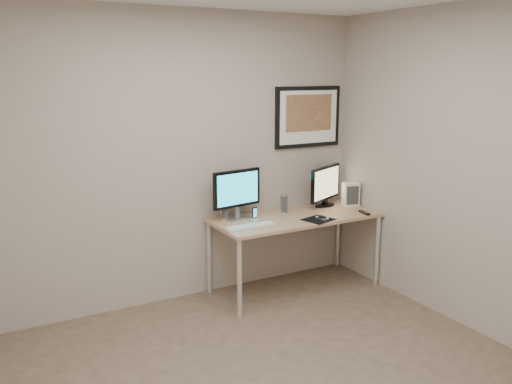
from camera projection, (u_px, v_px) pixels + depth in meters
floor at (279, 384)px, 3.65m from camera, size 3.60×3.60×0.00m
room at (247, 135)px, 3.68m from camera, size 3.60×3.60×3.60m
desk at (295, 222)px, 5.13m from camera, size 1.60×0.70×0.73m
framed_art at (308, 117)px, 5.37m from camera, size 0.75×0.04×0.60m
monitor_large at (237, 192)px, 4.95m from camera, size 0.50×0.20×0.46m
monitor_tv at (325, 185)px, 5.42m from camera, size 0.49×0.25×0.41m
speaker_left at (224, 209)px, 4.97m from camera, size 0.10×0.10×0.19m
speaker_right at (284, 204)px, 5.21m from camera, size 0.09×0.09×0.18m
phone_dock at (255, 213)px, 4.96m from camera, size 0.07×0.07×0.12m
keyboard at (250, 226)px, 4.74m from camera, size 0.47×0.13×0.02m
mousepad at (318, 219)px, 4.97m from camera, size 0.31×0.29×0.00m
mouse at (322, 217)px, 4.97m from camera, size 0.07×0.11×0.04m
remote at (364, 212)px, 5.19m from camera, size 0.08×0.17×0.02m
fan_unit at (351, 194)px, 5.47m from camera, size 0.18×0.16×0.24m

